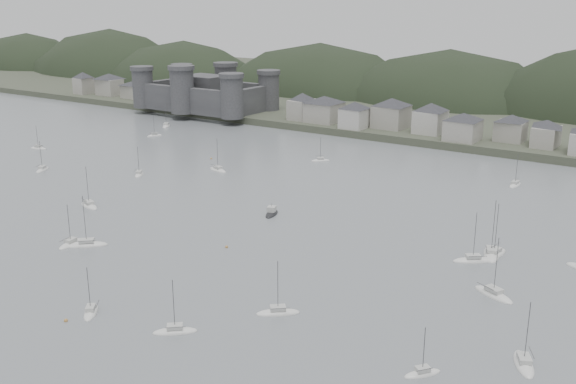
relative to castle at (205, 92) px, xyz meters
The scene contains 8 objects.
ground 216.45m from the castle, 56.28° to the right, with size 900.00×900.00×0.00m, color slate.
far_shore_land 166.61m from the castle, 43.83° to the left, with size 900.00×250.00×3.00m, color #383D2D.
forested_ridge 155.26m from the castle, 35.67° to the left, with size 851.55×103.94×102.57m.
castle is the anchor object (origin of this frame).
sailboat_lead 214.50m from the castle, 45.44° to the right, with size 7.68×7.11×10.88m.
moored_fleet 161.77m from the castle, 46.43° to the right, with size 258.71×175.04×13.58m.
motor_launch_far 159.06m from the castle, 42.66° to the right, with size 4.83×7.72×3.75m.
mooring_buoys 187.20m from the castle, 49.34° to the right, with size 190.74×107.76×0.70m.
Camera 1 is at (91.10, -59.12, 53.95)m, focal length 40.60 mm.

